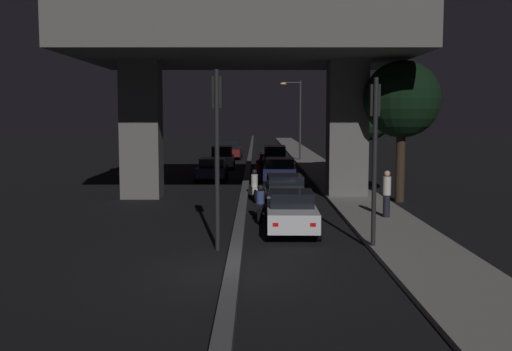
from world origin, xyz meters
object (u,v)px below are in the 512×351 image
(car_dark_blue_lead_oncoming, at_px, (210,169))
(car_white_second_oncoming, at_px, (220,157))
(car_dark_red_third_oncoming, at_px, (229,149))
(car_dark_blue_third, at_px, (278,171))
(motorcycle_white_filtering_mid, at_px, (252,188))
(traffic_light_right_of_median, at_px, (372,133))
(traffic_light_left_of_median, at_px, (215,128))
(pedestrian_on_sidewalk, at_px, (384,193))
(motorcycle_blue_filtering_far, at_px, (255,172))
(car_dark_red_fifth, at_px, (268,155))
(street_lamp, at_px, (295,114))
(car_black_second, at_px, (282,191))
(car_white_lead, at_px, (289,211))
(motorcycle_black_filtering_near, at_px, (258,205))
(car_dark_green_fourth, at_px, (272,159))

(car_dark_blue_lead_oncoming, height_order, car_white_second_oncoming, car_white_second_oncoming)
(car_dark_red_third_oncoming, bearing_deg, car_dark_blue_third, 11.29)
(motorcycle_white_filtering_mid, bearing_deg, traffic_light_right_of_median, -164.39)
(traffic_light_left_of_median, xyz_separation_m, car_dark_red_third_oncoming, (-1.20, 38.46, -2.74))
(car_dark_red_third_oncoming, height_order, pedestrian_on_sidewalk, pedestrian_on_sidewalk)
(motorcycle_white_filtering_mid, distance_m, motorcycle_blue_filtering_far, 8.35)
(car_dark_red_fifth, bearing_deg, car_dark_blue_third, -177.81)
(car_dark_red_third_oncoming, distance_m, motorcycle_white_filtering_mid, 28.07)
(car_dark_red_fifth, bearing_deg, street_lamp, -38.12)
(motorcycle_blue_filtering_far, bearing_deg, car_black_second, -174.86)
(car_white_lead, bearing_deg, motorcycle_white_filtering_mid, 10.40)
(car_white_lead, distance_m, car_dark_blue_lead_oncoming, 17.49)
(street_lamp, bearing_deg, pedestrian_on_sidewalk, -87.35)
(motorcycle_blue_filtering_far, bearing_deg, car_dark_red_fifth, -5.93)
(car_white_lead, relative_size, motorcycle_white_filtering_mid, 2.32)
(pedestrian_on_sidewalk, bearing_deg, street_lamp, 92.65)
(car_dark_red_fifth, relative_size, motorcycle_black_filtering_near, 2.10)
(traffic_light_left_of_median, relative_size, car_white_lead, 1.22)
(traffic_light_right_of_median, relative_size, car_white_second_oncoming, 1.18)
(traffic_light_right_of_median, height_order, motorcycle_blue_filtering_far, traffic_light_right_of_median)
(car_dark_blue_lead_oncoming, xyz_separation_m, pedestrian_on_sidewalk, (7.86, -14.69, 0.36))
(traffic_light_left_of_median, relative_size, car_dark_blue_third, 1.20)
(traffic_light_right_of_median, bearing_deg, car_dark_red_third_oncoming, 98.79)
(street_lamp, distance_m, car_dark_blue_third, 18.68)
(traffic_light_left_of_median, xyz_separation_m, motorcycle_black_filtering_near, (1.34, 5.08, -3.11))
(car_black_second, bearing_deg, motorcycle_blue_filtering_far, 4.34)
(car_black_second, bearing_deg, car_dark_red_third_oncoming, 4.92)
(traffic_light_left_of_median, height_order, motorcycle_blue_filtering_far, traffic_light_left_of_median)
(street_lamp, distance_m, car_white_lead, 33.08)
(car_white_lead, height_order, motorcycle_white_filtering_mid, motorcycle_white_filtering_mid)
(street_lamp, height_order, motorcycle_white_filtering_mid, street_lamp)
(car_black_second, height_order, car_dark_blue_lead_oncoming, car_black_second)
(car_dark_blue_third, relative_size, motorcycle_blue_filtering_far, 2.60)
(street_lamp, bearing_deg, car_dark_red_fifth, -129.68)
(traffic_light_left_of_median, height_order, pedestrian_on_sidewalk, traffic_light_left_of_median)
(traffic_light_left_of_median, distance_m, car_dark_blue_third, 17.69)
(car_dark_red_fifth, xyz_separation_m, motorcycle_blue_filtering_far, (-1.14, -13.71, -0.14))
(car_dark_red_third_oncoming, height_order, motorcycle_white_filtering_mid, car_dark_red_third_oncoming)
(motorcycle_white_filtering_mid, distance_m, pedestrian_on_sidewalk, 7.53)
(car_black_second, bearing_deg, car_dark_red_fifth, -1.93)
(traffic_light_left_of_median, distance_m, motorcycle_blue_filtering_far, 19.14)
(motorcycle_black_filtering_near, bearing_deg, car_dark_green_fourth, 0.70)
(car_dark_red_third_oncoming, bearing_deg, car_dark_green_fourth, 16.87)
(car_dark_red_third_oncoming, xyz_separation_m, motorcycle_blue_filtering_far, (2.49, -19.62, -0.38))
(car_black_second, relative_size, motorcycle_blue_filtering_far, 2.76)
(motorcycle_white_filtering_mid, bearing_deg, pedestrian_on_sidewalk, -140.20)
(car_white_second_oncoming, bearing_deg, car_dark_blue_third, 19.20)
(car_dark_blue_lead_oncoming, xyz_separation_m, motorcycle_black_filtering_near, (2.94, -14.64, -0.13))
(pedestrian_on_sidewalk, bearing_deg, motorcycle_white_filtering_mid, 133.35)
(car_white_lead, height_order, car_dark_green_fourth, car_dark_green_fourth)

